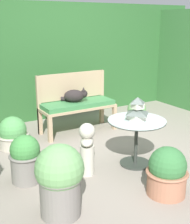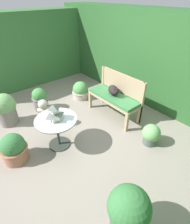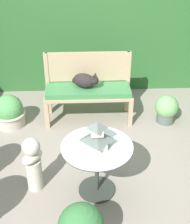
% 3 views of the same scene
% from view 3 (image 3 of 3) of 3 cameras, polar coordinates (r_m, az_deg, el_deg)
% --- Properties ---
extents(ground, '(30.00, 30.00, 0.00)m').
position_cam_3_polar(ground, '(3.75, -1.09, -9.21)').
color(ground, gray).
extents(foliage_hedge_back, '(6.40, 0.90, 2.06)m').
position_cam_3_polar(foliage_hedge_back, '(5.40, -1.91, 16.04)').
color(foliage_hedge_back, '#285628').
rests_on(foliage_hedge_back, ground).
extents(garden_bench, '(1.21, 0.46, 0.50)m').
position_cam_3_polar(garden_bench, '(4.34, -1.24, 3.52)').
color(garden_bench, tan).
rests_on(garden_bench, ground).
extents(bench_backrest, '(1.21, 0.06, 0.94)m').
position_cam_3_polar(bench_backrest, '(4.42, -1.34, 7.52)').
color(bench_backrest, tan).
rests_on(bench_backrest, ground).
extents(cat, '(0.38, 0.36, 0.23)m').
position_cam_3_polar(cat, '(4.28, -1.81, 5.76)').
color(cat, black).
rests_on(cat, garden_bench).
extents(patio_table, '(0.71, 0.71, 0.58)m').
position_cam_3_polar(patio_table, '(3.11, 0.36, -8.05)').
color(patio_table, '#2D332D').
rests_on(patio_table, ground).
extents(pagoda_birdhouse, '(0.25, 0.25, 0.28)m').
position_cam_3_polar(pagoda_birdhouse, '(2.97, 0.37, -4.37)').
color(pagoda_birdhouse, silver).
rests_on(pagoda_birdhouse, patio_table).
extents(garden_bust, '(0.27, 0.30, 0.63)m').
position_cam_3_polar(garden_bust, '(3.29, -11.27, -9.03)').
color(garden_bust, '#B7B2A3').
rests_on(garden_bust, ground).
extents(potted_plant_bench_right, '(0.44, 0.44, 0.45)m').
position_cam_3_polar(potted_plant_bench_right, '(4.47, -15.41, -0.02)').
color(potted_plant_bench_right, '#ADA393').
rests_on(potted_plant_bench_right, ground).
extents(potted_plant_bench_left, '(0.33, 0.33, 0.41)m').
position_cam_3_polar(potted_plant_bench_left, '(4.49, 12.94, 0.53)').
color(potted_plant_bench_left, '#4C5651').
rests_on(potted_plant_bench_left, ground).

